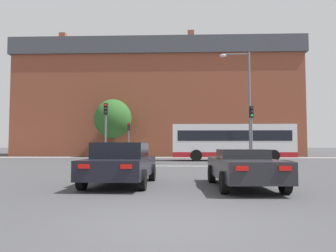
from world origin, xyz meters
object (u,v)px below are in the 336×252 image
(car_saloon_left, at_px, (121,163))
(pedestrian_waiting, at_px, (254,149))
(bus_crossing_lead, at_px, (232,141))
(traffic_light_far_left, at_px, (129,134))
(traffic_light_near_right, at_px, (252,125))
(traffic_light_near_left, at_px, (106,123))
(street_lamp_junction, at_px, (245,96))
(car_roadster_right, at_px, (243,167))

(car_saloon_left, bearing_deg, pedestrian_waiting, 69.18)
(car_saloon_left, height_order, bus_crossing_lead, bus_crossing_lead)
(traffic_light_far_left, xyz_separation_m, traffic_light_near_right, (10.71, -13.74, 0.13))
(traffic_light_near_left, bearing_deg, pedestrian_waiting, 44.60)
(pedestrian_waiting, bearing_deg, street_lamp_junction, -53.99)
(traffic_light_near_left, distance_m, pedestrian_waiting, 19.00)
(car_roadster_right, height_order, traffic_light_far_left, traffic_light_far_left)
(bus_crossing_lead, relative_size, traffic_light_far_left, 2.74)
(car_roadster_right, xyz_separation_m, street_lamp_junction, (2.70, 13.15, 4.30))
(car_roadster_right, bearing_deg, street_lamp_junction, 76.72)
(bus_crossing_lead, height_order, traffic_light_near_right, traffic_light_near_right)
(car_saloon_left, bearing_deg, bus_crossing_lead, 71.13)
(traffic_light_far_left, bearing_deg, bus_crossing_lead, -34.21)
(traffic_light_near_left, bearing_deg, car_roadster_right, -59.28)
(traffic_light_far_left, relative_size, traffic_light_near_left, 0.89)
(car_saloon_left, xyz_separation_m, traffic_light_near_right, (7.00, 11.53, 2.01))
(traffic_light_far_left, bearing_deg, traffic_light_near_right, -52.06)
(car_saloon_left, bearing_deg, traffic_light_far_left, 99.75)
(bus_crossing_lead, distance_m, traffic_light_near_left, 11.93)
(bus_crossing_lead, xyz_separation_m, traffic_light_far_left, (-10.43, 7.09, 0.90))
(bus_crossing_lead, relative_size, street_lamp_junction, 1.29)
(car_saloon_left, distance_m, pedestrian_waiting, 27.00)
(traffic_light_near_left, relative_size, pedestrian_waiting, 2.60)
(car_roadster_right, xyz_separation_m, traffic_light_near_right, (2.94, 12.10, 2.10))
(bus_crossing_lead, height_order, traffic_light_near_left, traffic_light_near_left)
(street_lamp_junction, distance_m, pedestrian_waiting, 13.48)
(pedestrian_waiting, bearing_deg, car_saloon_left, -60.69)
(traffic_light_near_right, relative_size, traffic_light_near_left, 0.94)
(car_roadster_right, relative_size, traffic_light_near_right, 1.14)
(car_saloon_left, relative_size, pedestrian_waiting, 2.69)
(traffic_light_near_left, distance_m, street_lamp_junction, 10.25)
(traffic_light_far_left, bearing_deg, pedestrian_waiting, -1.14)
(traffic_light_far_left, height_order, street_lamp_junction, street_lamp_junction)
(traffic_light_near_left, bearing_deg, traffic_light_far_left, 91.97)
(street_lamp_junction, bearing_deg, traffic_light_far_left, 129.54)
(car_roadster_right, bearing_deg, bus_crossing_lead, 80.26)
(bus_crossing_lead, bearing_deg, street_lamp_junction, -179.52)
(car_saloon_left, height_order, traffic_light_near_left, traffic_light_near_left)
(traffic_light_near_right, bearing_deg, pedestrian_waiting, 76.57)
(pedestrian_waiting, bearing_deg, bus_crossing_lead, -65.64)
(traffic_light_near_right, xyz_separation_m, traffic_light_near_left, (-10.24, 0.19, 0.17))
(car_saloon_left, relative_size, bus_crossing_lead, 0.42)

